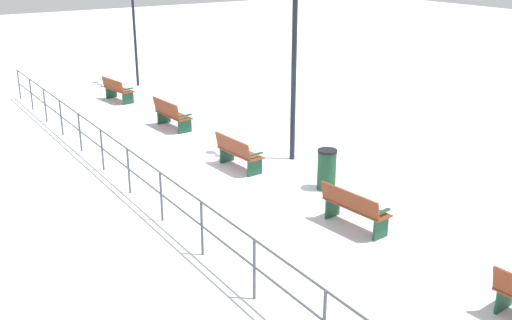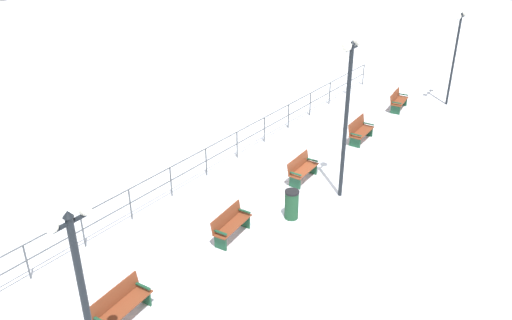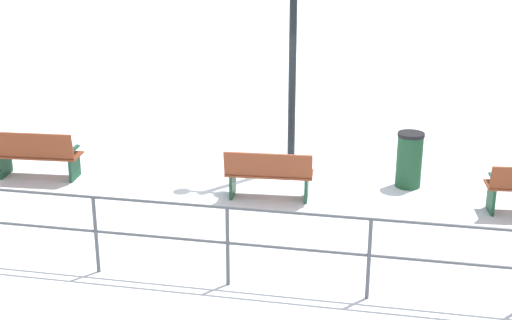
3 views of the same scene
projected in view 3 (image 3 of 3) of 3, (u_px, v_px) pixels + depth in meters
The scene contains 5 objects.
ground_plane at pixel (271, 194), 12.31m from camera, with size 80.00×80.00×0.00m, color white.
bench_third at pixel (269, 174), 11.96m from camera, with size 0.62×1.47×0.87m.
bench_fourth at pixel (36, 154), 12.86m from camera, with size 0.67×1.54×0.92m.
waterfront_railing at pixel (227, 233), 9.16m from camera, with size 0.05×21.41×1.10m.
trash_bin at pixel (409, 160), 12.51m from camera, with size 0.46×0.46×0.97m.
Camera 3 is at (-11.23, -1.97, 4.67)m, focal length 51.03 mm.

